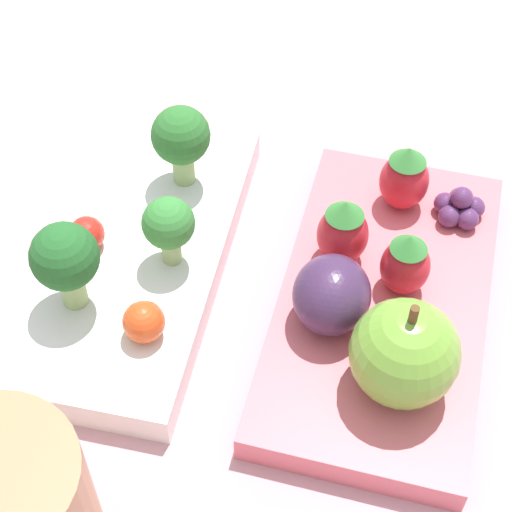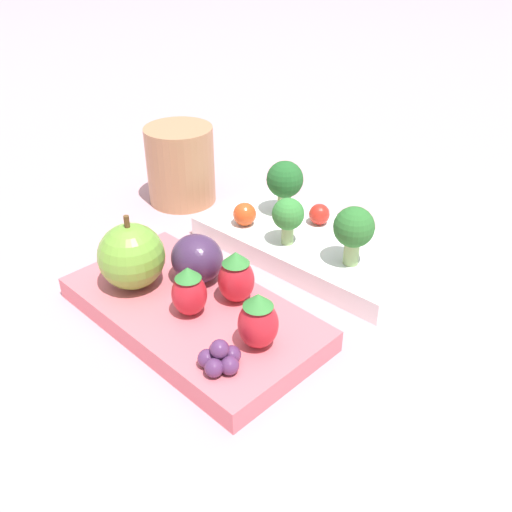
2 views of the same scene
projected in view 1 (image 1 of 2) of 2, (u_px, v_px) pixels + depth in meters
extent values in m
plane|color=#C6939E|center=(251.00, 293.00, 0.52)|extent=(4.00, 4.00, 0.00)
cube|color=white|center=(135.00, 255.00, 0.53)|extent=(0.23, 0.11, 0.02)
cube|color=#DB6670|center=(383.00, 304.00, 0.50)|extent=(0.23, 0.13, 0.02)
cylinder|color=#93B770|center=(184.00, 167.00, 0.54)|extent=(0.01, 0.01, 0.02)
sphere|color=#2D702D|center=(181.00, 135.00, 0.52)|extent=(0.04, 0.04, 0.04)
cylinder|color=#93B770|center=(170.00, 253.00, 0.50)|extent=(0.01, 0.01, 0.02)
sphere|color=#388438|center=(167.00, 227.00, 0.48)|extent=(0.03, 0.03, 0.03)
cylinder|color=#93B770|center=(73.00, 288.00, 0.48)|extent=(0.01, 0.01, 0.02)
sphere|color=#236028|center=(64.00, 257.00, 0.46)|extent=(0.04, 0.04, 0.04)
sphere|color=red|center=(85.00, 238.00, 0.51)|extent=(0.02, 0.02, 0.02)
sphere|color=#DB4C1E|center=(144.00, 322.00, 0.47)|extent=(0.02, 0.02, 0.02)
sphere|color=#70A838|center=(404.00, 353.00, 0.44)|extent=(0.06, 0.06, 0.06)
cylinder|color=brown|center=(413.00, 316.00, 0.41)|extent=(0.00, 0.00, 0.01)
ellipsoid|color=red|center=(405.00, 266.00, 0.49)|extent=(0.03, 0.03, 0.04)
cone|color=#388438|center=(410.00, 243.00, 0.47)|extent=(0.02, 0.02, 0.01)
ellipsoid|color=red|center=(343.00, 235.00, 0.50)|extent=(0.03, 0.03, 0.04)
cone|color=#388438|center=(346.00, 209.00, 0.48)|extent=(0.02, 0.02, 0.01)
ellipsoid|color=red|center=(404.00, 181.00, 0.53)|extent=(0.03, 0.03, 0.04)
cone|color=#388438|center=(409.00, 155.00, 0.51)|extent=(0.02, 0.02, 0.01)
ellipsoid|color=#42284C|center=(332.00, 295.00, 0.47)|extent=(0.05, 0.04, 0.04)
sphere|color=#562D5B|center=(460.00, 198.00, 0.54)|extent=(0.01, 0.01, 0.01)
sphere|color=#562D5B|center=(445.00, 203.00, 0.53)|extent=(0.01, 0.01, 0.01)
sphere|color=#562D5B|center=(449.00, 216.00, 0.53)|extent=(0.01, 0.01, 0.01)
sphere|color=#562D5B|center=(467.00, 219.00, 0.52)|extent=(0.01, 0.01, 0.01)
sphere|color=#562D5B|center=(474.00, 208.00, 0.53)|extent=(0.01, 0.01, 0.01)
sphere|color=#562D5B|center=(462.00, 198.00, 0.52)|extent=(0.01, 0.01, 0.01)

